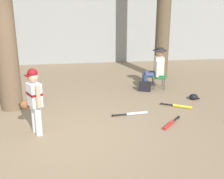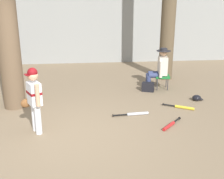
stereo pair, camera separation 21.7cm
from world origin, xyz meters
name	(u,v)px [view 2 (the right image)]	position (x,y,z in m)	size (l,w,h in m)	color
ground_plane	(71,136)	(0.00, 0.00, 0.00)	(60.00, 60.00, 0.00)	#7F6B51
concrete_back_wall	(75,30)	(0.00, 6.69, 1.33)	(18.00, 0.36, 2.66)	gray
tree_behind_spectator	(169,8)	(2.97, 3.84, 2.25)	(0.59, 0.59, 5.05)	brown
young_ballplayer	(34,96)	(-0.68, 0.25, 0.74)	(0.49, 0.53, 1.31)	white
folding_stool	(162,77)	(2.55, 2.74, 0.36)	(0.45, 0.45, 0.41)	#196B2D
seated_spectator	(159,67)	(2.46, 2.75, 0.64)	(0.68, 0.54, 1.20)	navy
handbag_beside_stool	(148,87)	(2.10, 2.53, 0.13)	(0.34, 0.18, 0.26)	black
bat_yellow_trainer	(182,107)	(2.61, 1.15, 0.03)	(0.68, 0.45, 0.07)	yellow
bat_aluminum_silver	(135,114)	(1.41, 0.86, 0.03)	(0.83, 0.13, 0.07)	#B7BCC6
bat_red_barrel	(170,125)	(2.02, 0.20, 0.03)	(0.55, 0.56, 0.07)	red
batting_helmet_black	(197,98)	(3.18, 1.65, 0.07)	(0.27, 0.21, 0.16)	black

